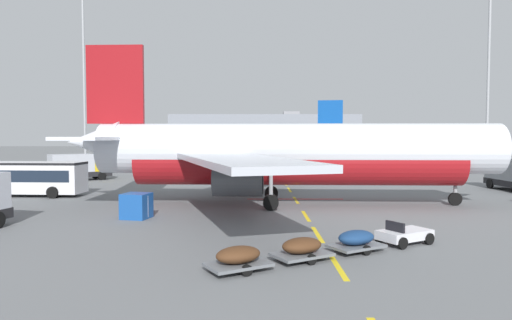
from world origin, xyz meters
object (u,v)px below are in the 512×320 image
Objects in this scene: airliner_mid_left at (255,146)px; baggage_train at (329,244)px; airliner_foreground at (288,153)px; catering_truck at (76,167)px; fuel_service_truck at (512,174)px; apron_light_mast_far at (487,60)px; uld_cargo_container at (135,206)px; apron_shuttle_bus at (13,176)px; apron_light_mast_near at (82,57)px.

airliner_mid_left is 57.77m from baggage_train.
catering_truck is at bearing 140.83° from airliner_foreground.
airliner_mid_left is 4.53× the size of catering_truck.
fuel_service_truck is 32.39m from baggage_train.
airliner_mid_left is at bearing 156.41° from apron_light_mast_far.
apron_light_mast_far reaches higher than airliner_mid_left.
airliner_mid_left reaches higher than uld_cargo_container.
apron_light_mast_far is at bearing 9.71° from catering_truck.
fuel_service_truck is (24.71, -33.47, -1.97)m from airliner_mid_left.
baggage_train is 0.42× the size of apron_light_mast_far.
uld_cargo_container is 0.08× the size of apron_light_mast_far.
baggage_train is (24.44, -34.58, -1.11)m from catering_truck.
catering_truck is at bearing 167.21° from fuel_service_truck.
apron_light_mast_far is (28.74, 43.69, 15.21)m from baggage_train.
apron_shuttle_bus is 14.28m from catering_truck.
fuel_service_truck is 0.24× the size of apron_light_mast_near.
apron_shuttle_bus is (-21.25, -37.30, -1.86)m from airliner_mid_left.
airliner_foreground is 4.90× the size of fuel_service_truck.
airliner_foreground reaches higher than apron_shuttle_bus.
fuel_service_truck reaches higher than apron_shuttle_bus.
apron_light_mast_far is at bearing 56.66° from baggage_train.
airliner_mid_left is 42.97m from apron_shuttle_bus.
uld_cargo_container is (-10.19, -5.96, -3.15)m from airliner_foreground.
catering_truck and fuel_service_truck have the same top height.
catering_truck is at bearing 90.23° from apron_shuttle_bus.
apron_shuttle_bus is at bearing 140.21° from baggage_train.
baggage_train is 0.36× the size of apron_light_mast_near.
baggage_train is (24.38, -20.31, -1.22)m from apron_shuttle_bus.
apron_light_mast_near reaches higher than apron_shuttle_bus.
catering_truck is 3.67× the size of uld_cargo_container.
apron_light_mast_far is at bearing 69.88° from fuel_service_truck.
apron_light_mast_near is (-52.69, 30.76, 16.38)m from fuel_service_truck.
apron_light_mast_near is (-31.12, 54.89, 17.50)m from baggage_train.
catering_truck is (-21.31, -23.02, -1.97)m from airliner_mid_left.
fuel_service_truck is (46.02, -10.45, 0.00)m from catering_truck.
catering_truck is 0.28× the size of apron_light_mast_far.
apron_light_mast_far is (53.18, 9.10, 14.10)m from catering_truck.
airliner_mid_left is 31.60m from apron_light_mast_near.
catering_truck reaches higher than uld_cargo_container.
airliner_foreground is 1.37× the size of apron_light_mast_far.
baggage_train is 54.46m from apron_light_mast_far.
fuel_service_truck is at bearing -53.56° from airliner_mid_left.
apron_shuttle_bus is 31.76m from baggage_train.
baggage_train is (3.13, -57.61, -3.08)m from airliner_mid_left.
airliner_mid_left is 1.07× the size of apron_light_mast_near.
airliner_foreground reaches higher than airliner_mid_left.
apron_light_mast_near is at bearing 101.02° from apron_shuttle_bus.
airliner_foreground is at bearing 92.48° from baggage_train.
catering_truck is at bearing 125.25° from baggage_train.
fuel_service_truck is at bearing -110.12° from apron_light_mast_far.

